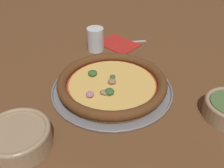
{
  "coord_description": "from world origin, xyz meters",
  "views": [
    {
      "loc": [
        -0.63,
        0.15,
        0.49
      ],
      "look_at": [
        0.0,
        0.0,
        0.02
      ],
      "focal_mm": 42.0,
      "sensor_mm": 36.0,
      "label": 1
    }
  ],
  "objects_px": {
    "pizza": "(112,83)",
    "napkin": "(118,44)",
    "pizza_tray": "(112,89)",
    "drinking_cup": "(95,39)",
    "bowl_near": "(17,137)",
    "fork": "(120,42)"
  },
  "relations": [
    {
      "from": "pizza",
      "to": "napkin",
      "type": "relative_size",
      "value": 1.78
    },
    {
      "from": "pizza",
      "to": "fork",
      "type": "xyz_separation_m",
      "value": [
        0.3,
        -0.11,
        -0.02
      ]
    },
    {
      "from": "drinking_cup",
      "to": "pizza",
      "type": "bearing_deg",
      "value": 179.92
    },
    {
      "from": "drinking_cup",
      "to": "napkin",
      "type": "xyz_separation_m",
      "value": [
        0.02,
        -0.1,
        -0.04
      ]
    },
    {
      "from": "pizza_tray",
      "to": "pizza",
      "type": "relative_size",
      "value": 1.11
    },
    {
      "from": "pizza",
      "to": "fork",
      "type": "bearing_deg",
      "value": -19.38
    },
    {
      "from": "pizza_tray",
      "to": "drinking_cup",
      "type": "relative_size",
      "value": 4.17
    },
    {
      "from": "napkin",
      "to": "pizza",
      "type": "bearing_deg",
      "value": 161.54
    },
    {
      "from": "pizza",
      "to": "napkin",
      "type": "xyz_separation_m",
      "value": [
        0.29,
        -0.1,
        -0.02
      ]
    },
    {
      "from": "drinking_cup",
      "to": "pizza_tray",
      "type": "bearing_deg",
      "value": -179.99
    },
    {
      "from": "pizza_tray",
      "to": "napkin",
      "type": "bearing_deg",
      "value": -18.4
    },
    {
      "from": "pizza",
      "to": "napkin",
      "type": "height_order",
      "value": "pizza"
    },
    {
      "from": "drinking_cup",
      "to": "napkin",
      "type": "height_order",
      "value": "drinking_cup"
    },
    {
      "from": "pizza",
      "to": "bowl_near",
      "type": "relative_size",
      "value": 2.09
    },
    {
      "from": "pizza_tray",
      "to": "pizza",
      "type": "bearing_deg",
      "value": 107.93
    },
    {
      "from": "bowl_near",
      "to": "pizza",
      "type": "bearing_deg",
      "value": -58.71
    },
    {
      "from": "bowl_near",
      "to": "drinking_cup",
      "type": "bearing_deg",
      "value": -31.87
    },
    {
      "from": "pizza_tray",
      "to": "pizza",
      "type": "distance_m",
      "value": 0.02
    },
    {
      "from": "bowl_near",
      "to": "napkin",
      "type": "relative_size",
      "value": 0.85
    },
    {
      "from": "pizza_tray",
      "to": "napkin",
      "type": "relative_size",
      "value": 1.98
    },
    {
      "from": "bowl_near",
      "to": "pizza_tray",
      "type": "bearing_deg",
      "value": -58.72
    },
    {
      "from": "fork",
      "to": "pizza_tray",
      "type": "bearing_deg",
      "value": 76.77
    }
  ]
}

